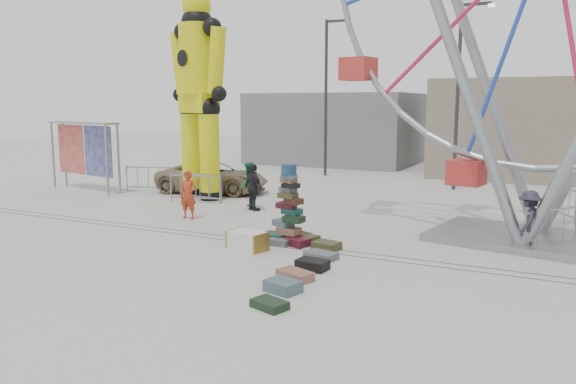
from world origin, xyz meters
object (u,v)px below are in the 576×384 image
at_px(lamp_post_left, 328,90).
at_px(steamer_trunk, 247,241).
at_px(banner_scaffold, 84,139).
at_px(barricade_wheel_front, 551,229).
at_px(crash_test_dummy, 199,88).
at_px(lamp_post_right, 460,87).
at_px(barricade_dummy_a, 149,179).
at_px(barricade_wheel_back, 563,202).
at_px(barricade_dummy_c, 196,189).
at_px(pedestrian_grey, 529,221).
at_px(barricade_dummy_b, 200,187).
at_px(pedestrian_red, 188,195).
at_px(parked_suv, 213,177).
at_px(pedestrian_black, 254,187).
at_px(suitcase_tower, 290,221).
at_px(pedestrian_green, 249,185).

distance_m(lamp_post_left, steamer_trunk, 16.08).
relative_size(banner_scaffold, barricade_wheel_front, 2.10).
distance_m(lamp_post_left, crash_test_dummy, 9.01).
relative_size(lamp_post_right, barricade_dummy_a, 4.00).
xyz_separation_m(barricade_dummy_a, barricade_wheel_back, (16.21, 1.54, 0.00)).
relative_size(crash_test_dummy, barricade_dummy_a, 4.17).
xyz_separation_m(banner_scaffold, barricade_dummy_c, (6.14, -0.39, -1.70)).
bearing_deg(pedestrian_grey, crash_test_dummy, -92.35).
distance_m(banner_scaffold, barricade_dummy_b, 6.31).
relative_size(pedestrian_red, parked_suv, 0.34).
height_order(crash_test_dummy, barricade_dummy_a, crash_test_dummy).
xyz_separation_m(crash_test_dummy, barricade_wheel_back, (13.17, 1.95, -3.84)).
relative_size(steamer_trunk, parked_suv, 0.22).
xyz_separation_m(steamer_trunk, pedestrian_black, (-2.52, 4.75, 0.60)).
bearing_deg(lamp_post_right, pedestrian_grey, -70.41).
relative_size(suitcase_tower, barricade_dummy_b, 1.08).
height_order(crash_test_dummy, barricade_wheel_back, crash_test_dummy).
distance_m(lamp_post_left, barricade_dummy_b, 10.35).
bearing_deg(pedestrian_grey, lamp_post_left, -126.76).
relative_size(steamer_trunk, barricade_wheel_front, 0.51).
relative_size(banner_scaffold, barricade_wheel_back, 2.10).
height_order(barricade_dummy_b, barricade_dummy_c, same).
bearing_deg(banner_scaffold, barricade_wheel_front, 3.64).
relative_size(barricade_dummy_b, parked_suv, 0.42).
height_order(lamp_post_left, barricade_dummy_a, lamp_post_left).
bearing_deg(pedestrian_red, pedestrian_black, 50.36).
bearing_deg(pedestrian_red, barricade_dummy_a, 131.11).
height_order(lamp_post_right, barricade_wheel_front, lamp_post_right).
bearing_deg(barricade_dummy_c, lamp_post_left, 64.05).
relative_size(barricade_dummy_c, pedestrian_black, 1.19).
bearing_deg(barricade_dummy_a, steamer_trunk, -54.38).
height_order(banner_scaffold, barricade_dummy_a, banner_scaffold).
distance_m(barricade_dummy_a, barricade_dummy_c, 3.77).
distance_m(lamp_post_left, barricade_dummy_c, 10.67).
distance_m(steamer_trunk, barricade_dummy_a, 11.03).
xyz_separation_m(banner_scaffold, pedestrian_green, (8.59, -0.53, -1.40)).
bearing_deg(pedestrian_red, banner_scaffold, 148.20).
bearing_deg(barricade_dummy_b, steamer_trunk, -40.07).
relative_size(barricade_wheel_back, parked_suv, 0.42).
xyz_separation_m(pedestrian_black, parked_suv, (-3.62, 2.79, -0.18)).
bearing_deg(pedestrian_red, lamp_post_left, 80.40).
bearing_deg(pedestrian_red, barricade_dummy_b, 108.48).
xyz_separation_m(steamer_trunk, barricade_dummy_a, (-8.84, 6.59, 0.31)).
bearing_deg(pedestrian_green, lamp_post_left, 155.06).
xyz_separation_m(barricade_dummy_a, pedestrian_green, (5.95, -1.55, 0.30)).
bearing_deg(lamp_post_left, crash_test_dummy, -102.00).
relative_size(crash_test_dummy, barricade_wheel_front, 4.17).
height_order(crash_test_dummy, pedestrian_grey, crash_test_dummy).
distance_m(banner_scaffold, barricade_dummy_a, 3.30).
height_order(barricade_dummy_b, barricade_wheel_front, same).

